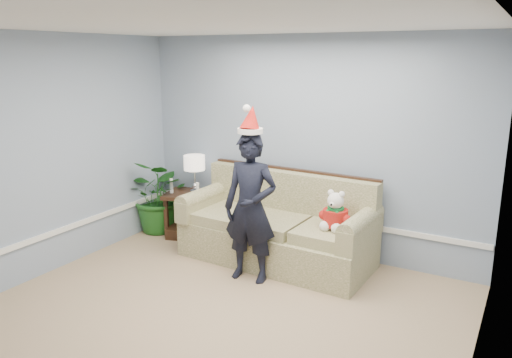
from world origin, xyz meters
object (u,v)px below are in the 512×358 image
object	(u,v)px
table_lamp	(194,164)
houseplant	(161,195)
side_table	(191,219)
man	(250,208)
teddy_bear	(335,215)
sofa	(279,230)

from	to	relation	value
table_lamp	houseplant	xyz separation A→B (m)	(-0.52, -0.12, -0.48)
side_table	man	size ratio (longest dim) A/B	0.46
man	side_table	bearing A→B (deg)	145.37
houseplant	teddy_bear	distance (m)	2.67
side_table	table_lamp	xyz separation A→B (m)	(0.04, 0.07, 0.77)
side_table	houseplant	bearing A→B (deg)	-173.61
sofa	man	distance (m)	0.78
side_table	man	bearing A→B (deg)	-28.48
table_lamp	houseplant	distance (m)	0.72
man	teddy_bear	size ratio (longest dim) A/B	3.66
teddy_bear	man	bearing A→B (deg)	-142.49
houseplant	sofa	bearing A→B (deg)	-1.96
sofa	table_lamp	world-z (taller)	table_lamp
side_table	teddy_bear	distance (m)	2.25
houseplant	teddy_bear	world-z (taller)	houseplant
sofa	houseplant	size ratio (longest dim) A/B	2.19
side_table	teddy_bear	world-z (taller)	teddy_bear
sofa	table_lamp	size ratio (longest dim) A/B	4.54
side_table	sofa	bearing A→B (deg)	-4.75
sofa	teddy_bear	xyz separation A→B (m)	(0.76, -0.12, 0.35)
houseplant	man	size ratio (longest dim) A/B	0.64
sofa	table_lamp	distance (m)	1.53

